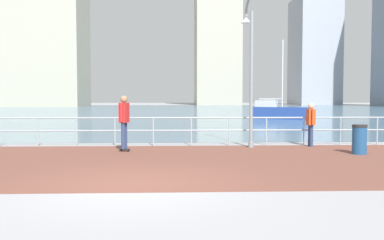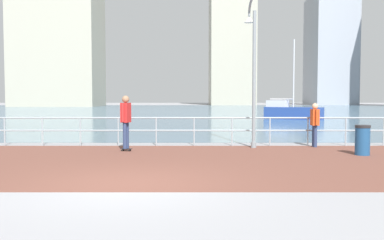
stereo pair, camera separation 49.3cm
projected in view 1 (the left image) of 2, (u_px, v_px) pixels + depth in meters
The scene contains 11 objects.
ground at pixel (169, 113), 48.17m from camera, with size 220.00×220.00×0.00m, color #9E9EA3.
brick_paving at pixel (146, 162), 11.31m from camera, with size 28.00×7.49×0.01m, color brown.
harbor_water at pixel (170, 110), 59.95m from camera, with size 180.00×88.00×0.00m, color slate.
waterfront_railing at pixel (153, 126), 15.01m from camera, with size 25.25×0.06×1.06m.
lamppost at pixel (250, 64), 14.58m from camera, with size 0.39×0.81×5.40m.
skateboarder at pixel (124, 118), 13.43m from camera, with size 0.41×0.55×1.85m.
bystander at pixel (311, 121), 14.88m from camera, with size 0.24×0.55×1.58m.
trash_bin at pixel (359, 139), 12.80m from camera, with size 0.46×0.46×0.93m.
sailboat_white at pixel (280, 112), 34.58m from camera, with size 4.66×4.01×6.64m.
tower_glass at pixel (217, 28), 109.09m from camera, with size 11.38×16.62×42.69m.
tower_beige at pixel (314, 51), 110.31m from camera, with size 10.70×13.75×30.69m.
Camera 1 is at (0.83, -8.21, 1.76)m, focal length 38.26 mm.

